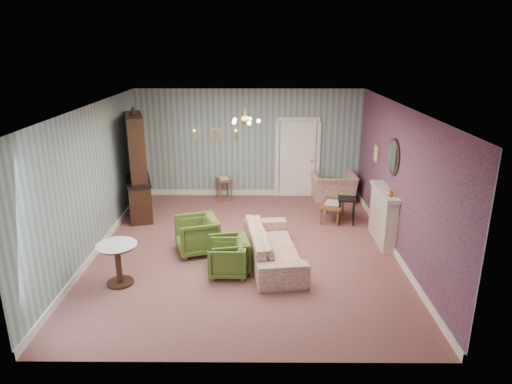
{
  "coord_description": "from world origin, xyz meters",
  "views": [
    {
      "loc": [
        0.26,
        -8.55,
        4.03
      ],
      "look_at": [
        0.2,
        0.4,
        1.1
      ],
      "focal_mm": 32.1,
      "sensor_mm": 36.0,
      "label": 1
    }
  ],
  "objects_px": {
    "olive_chair_a": "(227,257)",
    "wingback_chair": "(334,182)",
    "dresser": "(137,163)",
    "olive_chair_b": "(229,253)",
    "side_table_black": "(346,211)",
    "sofa_chintz": "(274,241)",
    "olive_chair_c": "(197,233)",
    "coffee_table": "(332,211)",
    "pedestal_table": "(118,264)",
    "fireplace": "(383,216)"
  },
  "relations": [
    {
      "from": "olive_chair_c",
      "to": "side_table_black",
      "type": "xyz_separation_m",
      "value": [
        3.28,
        1.59,
        -0.1
      ]
    },
    {
      "from": "side_table_black",
      "to": "olive_chair_c",
      "type": "bearing_deg",
      "value": -154.15
    },
    {
      "from": "olive_chair_b",
      "to": "side_table_black",
      "type": "bearing_deg",
      "value": 121.07
    },
    {
      "from": "olive_chair_c",
      "to": "wingback_chair",
      "type": "height_order",
      "value": "wingback_chair"
    },
    {
      "from": "wingback_chair",
      "to": "fireplace",
      "type": "distance_m",
      "value": 2.73
    },
    {
      "from": "olive_chair_c",
      "to": "olive_chair_a",
      "type": "bearing_deg",
      "value": 17.73
    },
    {
      "from": "wingback_chair",
      "to": "coffee_table",
      "type": "distance_m",
      "value": 1.49
    },
    {
      "from": "coffee_table",
      "to": "pedestal_table",
      "type": "distance_m",
      "value": 5.18
    },
    {
      "from": "wingback_chair",
      "to": "coffee_table",
      "type": "relative_size",
      "value": 1.33
    },
    {
      "from": "olive_chair_b",
      "to": "sofa_chintz",
      "type": "bearing_deg",
      "value": 101.61
    },
    {
      "from": "olive_chair_b",
      "to": "pedestal_table",
      "type": "xyz_separation_m",
      "value": [
        -1.88,
        -0.5,
        0.03
      ]
    },
    {
      "from": "olive_chair_a",
      "to": "fireplace",
      "type": "xyz_separation_m",
      "value": [
        3.17,
        1.48,
        0.24
      ]
    },
    {
      "from": "olive_chair_b",
      "to": "dresser",
      "type": "relative_size",
      "value": 0.27
    },
    {
      "from": "sofa_chintz",
      "to": "dresser",
      "type": "relative_size",
      "value": 0.88
    },
    {
      "from": "wingback_chair",
      "to": "side_table_black",
      "type": "distance_m",
      "value": 1.63
    },
    {
      "from": "wingback_chair",
      "to": "olive_chair_a",
      "type": "bearing_deg",
      "value": 57.97
    },
    {
      "from": "olive_chair_b",
      "to": "side_table_black",
      "type": "height_order",
      "value": "olive_chair_b"
    },
    {
      "from": "sofa_chintz",
      "to": "pedestal_table",
      "type": "height_order",
      "value": "sofa_chintz"
    },
    {
      "from": "fireplace",
      "to": "sofa_chintz",
      "type": "bearing_deg",
      "value": -157.12
    },
    {
      "from": "olive_chair_b",
      "to": "dresser",
      "type": "height_order",
      "value": "dresser"
    },
    {
      "from": "wingback_chair",
      "to": "pedestal_table",
      "type": "xyz_separation_m",
      "value": [
        -4.42,
        -4.5,
        -0.12
      ]
    },
    {
      "from": "wingback_chair",
      "to": "side_table_black",
      "type": "relative_size",
      "value": 1.87
    },
    {
      "from": "olive_chair_a",
      "to": "dresser",
      "type": "bearing_deg",
      "value": -142.51
    },
    {
      "from": "sofa_chintz",
      "to": "pedestal_table",
      "type": "distance_m",
      "value": 2.85
    },
    {
      "from": "olive_chair_c",
      "to": "wingback_chair",
      "type": "bearing_deg",
      "value": 116.63
    },
    {
      "from": "side_table_black",
      "to": "pedestal_table",
      "type": "height_order",
      "value": "pedestal_table"
    },
    {
      "from": "fireplace",
      "to": "olive_chair_b",
      "type": "bearing_deg",
      "value": -157.07
    },
    {
      "from": "olive_chair_b",
      "to": "wingback_chair",
      "type": "bearing_deg",
      "value": 136.13
    },
    {
      "from": "dresser",
      "to": "side_table_black",
      "type": "height_order",
      "value": "dresser"
    },
    {
      "from": "fireplace",
      "to": "pedestal_table",
      "type": "relative_size",
      "value": 1.84
    },
    {
      "from": "wingback_chair",
      "to": "side_table_black",
      "type": "bearing_deg",
      "value": 91.57
    },
    {
      "from": "sofa_chintz",
      "to": "side_table_black",
      "type": "xyz_separation_m",
      "value": [
        1.76,
        2.02,
        -0.14
      ]
    },
    {
      "from": "olive_chair_a",
      "to": "coffee_table",
      "type": "xyz_separation_m",
      "value": [
        2.31,
        2.7,
        -0.12
      ]
    },
    {
      "from": "coffee_table",
      "to": "pedestal_table",
      "type": "bearing_deg",
      "value": -143.82
    },
    {
      "from": "olive_chair_b",
      "to": "side_table_black",
      "type": "relative_size",
      "value": 1.16
    },
    {
      "from": "wingback_chair",
      "to": "dresser",
      "type": "relative_size",
      "value": 0.44
    },
    {
      "from": "olive_chair_c",
      "to": "wingback_chair",
      "type": "xyz_separation_m",
      "value": [
        3.23,
        3.21,
        0.1
      ]
    },
    {
      "from": "pedestal_table",
      "to": "sofa_chintz",
      "type": "bearing_deg",
      "value": 17.43
    },
    {
      "from": "sofa_chintz",
      "to": "fireplace",
      "type": "height_order",
      "value": "fireplace"
    },
    {
      "from": "wingback_chair",
      "to": "coffee_table",
      "type": "height_order",
      "value": "wingback_chair"
    },
    {
      "from": "olive_chair_a",
      "to": "wingback_chair",
      "type": "distance_m",
      "value": 4.87
    },
    {
      "from": "sofa_chintz",
      "to": "fireplace",
      "type": "relative_size",
      "value": 1.64
    },
    {
      "from": "sofa_chintz",
      "to": "coffee_table",
      "type": "xyz_separation_m",
      "value": [
        1.46,
        2.2,
        -0.23
      ]
    },
    {
      "from": "olive_chair_b",
      "to": "olive_chair_c",
      "type": "relative_size",
      "value": 0.88
    },
    {
      "from": "dresser",
      "to": "fireplace",
      "type": "height_order",
      "value": "dresser"
    },
    {
      "from": "olive_chair_b",
      "to": "dresser",
      "type": "xyz_separation_m",
      "value": [
        -2.36,
        2.89,
        0.95
      ]
    },
    {
      "from": "olive_chair_c",
      "to": "coffee_table",
      "type": "xyz_separation_m",
      "value": [
        2.99,
        1.77,
        -0.18
      ]
    },
    {
      "from": "olive_chair_a",
      "to": "olive_chair_b",
      "type": "bearing_deg",
      "value": 174.68
    },
    {
      "from": "fireplace",
      "to": "pedestal_table",
      "type": "height_order",
      "value": "fireplace"
    },
    {
      "from": "sofa_chintz",
      "to": "dresser",
      "type": "bearing_deg",
      "value": 43.78
    }
  ]
}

